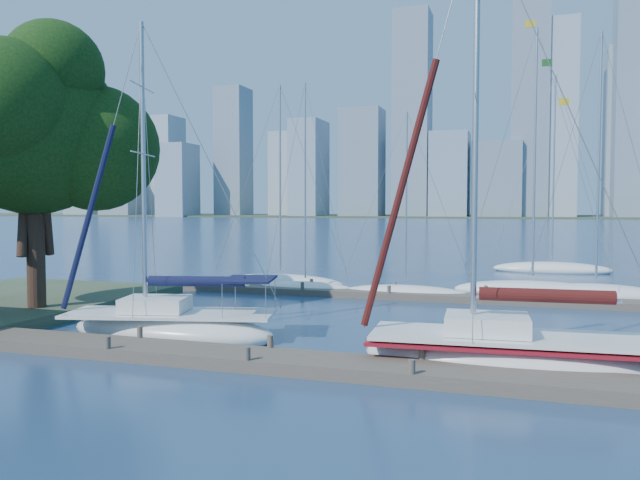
% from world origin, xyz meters
% --- Properties ---
extents(ground, '(700.00, 700.00, 0.00)m').
position_xyz_m(ground, '(0.00, 0.00, 0.00)').
color(ground, navy).
rests_on(ground, ground).
extents(near_dock, '(26.00, 2.00, 0.40)m').
position_xyz_m(near_dock, '(0.00, 0.00, 0.20)').
color(near_dock, brown).
rests_on(near_dock, ground).
extents(far_dock, '(30.00, 1.80, 0.36)m').
position_xyz_m(far_dock, '(2.00, 16.00, 0.18)').
color(far_dock, brown).
rests_on(far_dock, ground).
extents(far_shore, '(800.00, 100.00, 1.50)m').
position_xyz_m(far_shore, '(0.00, 320.00, 0.00)').
color(far_shore, '#38472D').
rests_on(far_shore, ground).
extents(tree, '(10.15, 9.23, 13.03)m').
position_xyz_m(tree, '(-12.95, 4.68, 8.67)').
color(tree, black).
rests_on(tree, ground).
extents(sailboat_navy, '(8.96, 4.74, 12.60)m').
position_xyz_m(sailboat_navy, '(-4.95, 2.87, 0.96)').
color(sailboat_navy, white).
rests_on(sailboat_navy, ground).
extents(sailboat_maroon, '(9.24, 3.58, 14.89)m').
position_xyz_m(sailboat_maroon, '(7.46, 2.09, 1.12)').
color(sailboat_maroon, white).
rests_on(sailboat_maroon, ground).
extents(bg_boat_0, '(8.70, 4.16, 13.06)m').
position_xyz_m(bg_boat_0, '(-6.76, 18.77, 0.27)').
color(bg_boat_0, white).
rests_on(bg_boat_0, ground).
extents(bg_boat_1, '(6.47, 3.88, 12.58)m').
position_xyz_m(bg_boat_1, '(-4.35, 16.71, 0.24)').
color(bg_boat_1, white).
rests_on(bg_boat_1, ground).
extents(bg_boat_2, '(7.36, 2.18, 10.61)m').
position_xyz_m(bg_boat_2, '(1.65, 16.66, 0.22)').
color(bg_boat_2, white).
rests_on(bg_boat_2, ground).
extents(bg_boat_3, '(9.02, 5.86, 15.45)m').
position_xyz_m(bg_boat_3, '(8.43, 19.40, 0.30)').
color(bg_boat_3, white).
rests_on(bg_boat_3, ground).
extents(bg_boat_4, '(7.37, 3.41, 14.88)m').
position_xyz_m(bg_boat_4, '(11.72, 19.09, 0.31)').
color(bg_boat_4, white).
rests_on(bg_boat_4, ground).
extents(bg_boat_7, '(8.89, 2.75, 15.48)m').
position_xyz_m(bg_boat_7, '(10.03, 33.37, 0.29)').
color(bg_boat_7, white).
rests_on(bg_boat_7, ground).
extents(skyline, '(502.73, 51.31, 114.04)m').
position_xyz_m(skyline, '(23.73, 290.62, 34.85)').
color(skyline, '#7F8EA4').
rests_on(skyline, ground).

